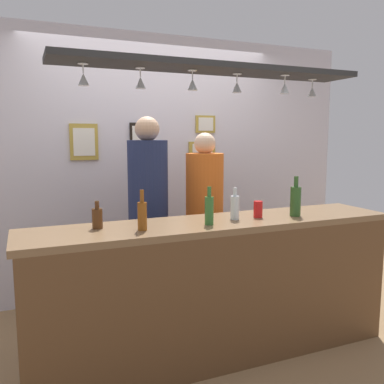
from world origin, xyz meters
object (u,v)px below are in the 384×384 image
object	(u,v)px
person_right_orange_shirt	(205,205)
bottle_beer_amber_tall	(142,215)
bottle_soda_clear	(235,207)
drink_can	(258,209)
bottle_champagne_green	(296,200)
bottle_beer_green_import	(209,210)
person_middle_navy_shirt	(148,199)
picture_frame_crest	(139,136)
picture_frame_caricature	(84,142)
bottle_beer_brown_stubby	(97,218)
picture_frame_upper_small	(205,124)
picture_frame_lower_pair	(202,150)

from	to	relation	value
person_right_orange_shirt	bottle_beer_amber_tall	bearing A→B (deg)	-133.97
bottle_soda_clear	drink_can	xyz separation A→B (m)	(0.19, -0.00, -0.03)
bottle_champagne_green	bottle_beer_green_import	bearing A→B (deg)	-177.96
person_middle_navy_shirt	person_right_orange_shirt	xyz separation A→B (m)	(0.53, -0.00, -0.09)
person_right_orange_shirt	picture_frame_crest	bearing A→B (deg)	123.94
person_right_orange_shirt	bottle_beer_green_import	size ratio (longest dim) A/B	6.27
bottle_beer_green_import	picture_frame_caricature	bearing A→B (deg)	111.85
bottle_beer_amber_tall	bottle_soda_clear	size ratio (longest dim) A/B	1.13
bottle_champagne_green	picture_frame_crest	size ratio (longest dim) A/B	1.15
bottle_champagne_green	person_middle_navy_shirt	bearing A→B (deg)	136.91
picture_frame_crest	picture_frame_caricature	size ratio (longest dim) A/B	0.76
bottle_beer_amber_tall	drink_can	bearing A→B (deg)	4.63
bottle_champagne_green	drink_can	world-z (taller)	bottle_champagne_green
bottle_beer_amber_tall	drink_can	size ratio (longest dim) A/B	2.13
bottle_beer_green_import	bottle_beer_brown_stubby	bearing A→B (deg)	166.22
person_middle_navy_shirt	picture_frame_crest	world-z (taller)	person_middle_navy_shirt
bottle_beer_brown_stubby	bottle_beer_amber_tall	bearing A→B (deg)	-32.97
person_middle_navy_shirt	bottle_soda_clear	world-z (taller)	person_middle_navy_shirt
bottle_champagne_green	bottle_beer_amber_tall	distance (m)	1.19
person_right_orange_shirt	bottle_beer_amber_tall	xyz separation A→B (m)	(-0.82, -0.85, 0.12)
bottle_soda_clear	picture_frame_upper_small	distance (m)	1.60
person_middle_navy_shirt	picture_frame_caricature	world-z (taller)	person_middle_navy_shirt
bottle_soda_clear	person_middle_navy_shirt	bearing A→B (deg)	118.16
bottle_beer_green_import	bottle_beer_brown_stubby	xyz separation A→B (m)	(-0.72, 0.18, -0.03)
person_middle_navy_shirt	bottle_beer_amber_tall	size ratio (longest dim) A/B	6.77
drink_can	picture_frame_crest	distance (m)	1.59
bottle_beer_amber_tall	bottle_champagne_green	bearing A→B (deg)	0.71
bottle_beer_brown_stubby	picture_frame_lower_pair	xyz separation A→B (m)	(1.33, 1.32, 0.38)
bottle_beer_brown_stubby	picture_frame_crest	bearing A→B (deg)	63.87
bottle_champagne_green	picture_frame_lower_pair	size ratio (longest dim) A/B	1.00
drink_can	picture_frame_caricature	size ratio (longest dim) A/B	0.36
person_middle_navy_shirt	person_right_orange_shirt	distance (m)	0.54
person_right_orange_shirt	person_middle_navy_shirt	bearing A→B (deg)	180.00
bottle_champagne_green	person_right_orange_shirt	bearing A→B (deg)	113.60
drink_can	picture_frame_caricature	world-z (taller)	picture_frame_caricature
person_right_orange_shirt	bottle_soda_clear	xyz separation A→B (m)	(-0.11, -0.78, 0.11)
person_middle_navy_shirt	bottle_beer_brown_stubby	bearing A→B (deg)	-128.50
picture_frame_lower_pair	picture_frame_crest	xyz separation A→B (m)	(-0.68, 0.00, 0.15)
drink_can	picture_frame_caricature	xyz separation A→B (m)	(-1.04, 1.41, 0.48)
bottle_beer_amber_tall	picture_frame_lower_pair	size ratio (longest dim) A/B	0.87
picture_frame_lower_pair	bottle_beer_green_import	bearing A→B (deg)	-112.35
person_right_orange_shirt	bottle_soda_clear	world-z (taller)	person_right_orange_shirt
bottle_soda_clear	drink_can	size ratio (longest dim) A/B	1.89
bottle_champagne_green	bottle_beer_amber_tall	xyz separation A→B (m)	(-1.19, -0.01, -0.02)
picture_frame_crest	bottle_soda_clear	bearing A→B (deg)	-77.49
bottle_beer_green_import	bottle_beer_brown_stubby	world-z (taller)	bottle_beer_green_import
person_right_orange_shirt	picture_frame_crest	distance (m)	0.99
bottle_beer_green_import	picture_frame_lower_pair	distance (m)	1.66
person_right_orange_shirt	picture_frame_lower_pair	xyz separation A→B (m)	(0.26, 0.64, 0.47)
picture_frame_caricature	picture_frame_upper_small	bearing A→B (deg)	0.00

